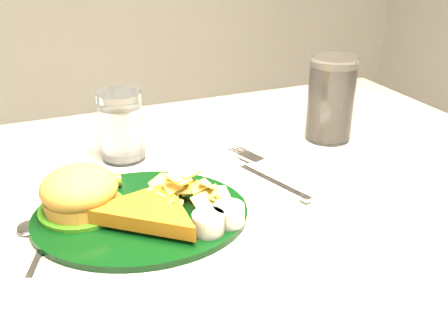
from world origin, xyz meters
The scene contains 5 objects.
dinner_plate centered at (-0.09, -0.04, 0.78)m, with size 0.29×0.24×0.07m, color black, non-canonical shape.
water_glass centered at (-0.07, 0.16, 0.81)m, with size 0.07×0.07×0.12m, color white.
cola_glass centered at (0.29, 0.10, 0.83)m, with size 0.08×0.08×0.15m, color black.
fork_napkin centered at (0.12, -0.02, 0.76)m, with size 0.14×0.19×0.01m, color white, non-canonical shape.
spoon centered at (-0.23, -0.08, 0.75)m, with size 0.03×0.13×0.01m, color silver, non-canonical shape.
Camera 1 is at (-0.21, -0.62, 1.11)m, focal length 40.00 mm.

